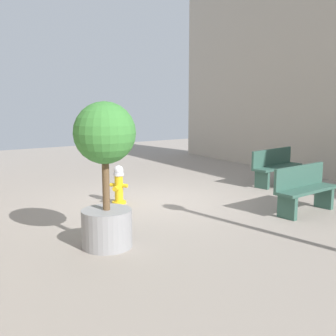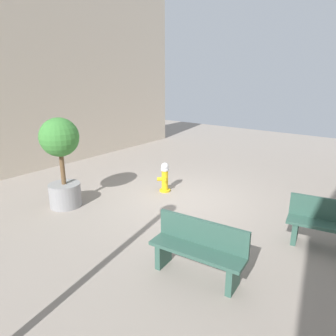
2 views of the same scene
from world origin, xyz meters
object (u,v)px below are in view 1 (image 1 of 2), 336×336
at_px(fire_hydrant, 119,185).
at_px(planter_tree, 105,163).
at_px(bench_near, 276,166).
at_px(bench_far, 304,189).

relative_size(fire_hydrant, planter_tree, 0.38).
bearing_deg(planter_tree, bench_near, -161.84).
height_order(bench_near, bench_far, same).
bearing_deg(planter_tree, bench_far, 175.08).
xyz_separation_m(fire_hydrant, bench_far, (-2.81, 2.70, 0.07)).
height_order(fire_hydrant, planter_tree, planter_tree).
distance_m(bench_far, planter_tree, 4.27).
xyz_separation_m(fire_hydrant, bench_near, (-4.46, 0.43, 0.08)).
relative_size(fire_hydrant, bench_near, 0.47).
xyz_separation_m(bench_far, planter_tree, (4.17, -0.36, 0.83)).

